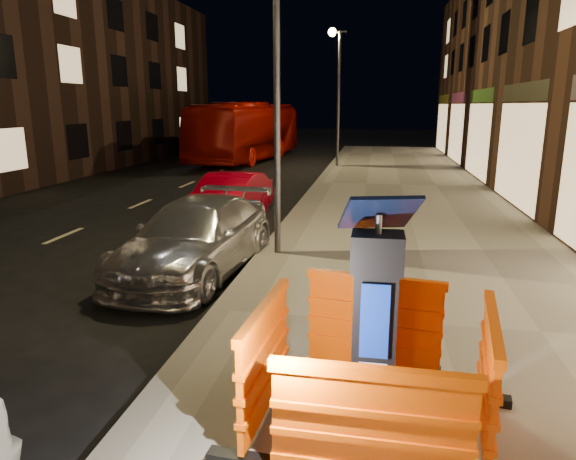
% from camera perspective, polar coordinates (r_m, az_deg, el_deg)
% --- Properties ---
extents(ground_plane, '(120.00, 120.00, 0.00)m').
position_cam_1_polar(ground_plane, '(7.43, -7.52, -9.85)').
color(ground_plane, black).
rests_on(ground_plane, ground).
extents(sidewalk, '(6.00, 60.00, 0.15)m').
position_cam_1_polar(sidewalk, '(7.15, 16.51, -10.62)').
color(sidewalk, gray).
rests_on(sidewalk, ground).
extents(kerb, '(0.30, 60.00, 0.15)m').
position_cam_1_polar(kerb, '(7.40, -7.54, -9.32)').
color(kerb, slate).
rests_on(kerb, ground).
extents(parking_kiosk, '(0.70, 0.70, 2.01)m').
position_cam_1_polar(parking_kiosk, '(4.45, 9.57, -10.32)').
color(parking_kiosk, black).
rests_on(parking_kiosk, sidewalk).
extents(barrier_front, '(1.45, 0.62, 1.12)m').
position_cam_1_polar(barrier_front, '(3.85, 9.17, -22.17)').
color(barrier_front, '#F25102').
rests_on(barrier_front, sidewalk).
extents(barrier_back, '(1.51, 0.81, 1.12)m').
position_cam_1_polar(barrier_back, '(5.50, 9.46, -10.55)').
color(barrier_back, '#F25102').
rests_on(barrier_back, sidewalk).
extents(barrier_kerbside, '(0.70, 1.48, 1.12)m').
position_cam_1_polar(barrier_kerbside, '(4.74, -2.60, -14.56)').
color(barrier_kerbside, '#F25102').
rests_on(barrier_kerbside, sidewalk).
extents(barrier_bldgside, '(0.79, 1.51, 1.12)m').
position_cam_1_polar(barrier_bldgside, '(4.76, 21.30, -15.46)').
color(barrier_bldgside, '#F25102').
rests_on(barrier_bldgside, sidewalk).
extents(car_silver, '(2.20, 4.59, 1.29)m').
position_cam_1_polar(car_silver, '(9.54, -10.04, -4.54)').
color(car_silver, silver).
rests_on(car_silver, ground).
extents(car_red, '(1.60, 3.83, 1.23)m').
position_cam_1_polar(car_red, '(13.51, -6.48, 1.01)').
color(car_red, maroon).
rests_on(car_red, ground).
extents(bus_doubledecker, '(3.70, 11.31, 3.09)m').
position_cam_1_polar(bus_doubledecker, '(28.45, -4.40, 7.73)').
color(bus_doubledecker, '#980B03').
rests_on(bus_doubledecker, ground).
extents(street_lamp_mid, '(0.12, 0.12, 6.00)m').
position_cam_1_polar(street_lamp_mid, '(9.66, -1.25, 14.88)').
color(street_lamp_mid, '#3F3F44').
rests_on(street_lamp_mid, sidewalk).
extents(street_lamp_far, '(0.12, 0.12, 6.00)m').
position_cam_1_polar(street_lamp_far, '(24.55, 5.63, 14.12)').
color(street_lamp_far, '#3F3F44').
rests_on(street_lamp_far, sidewalk).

